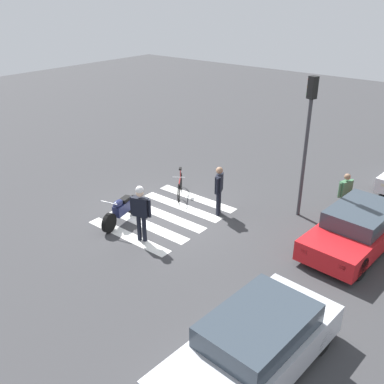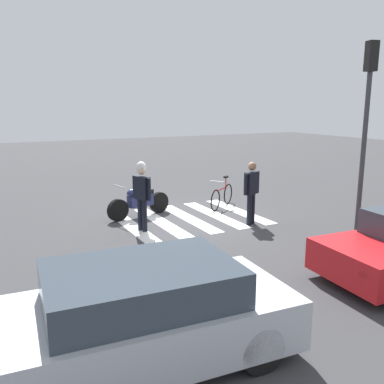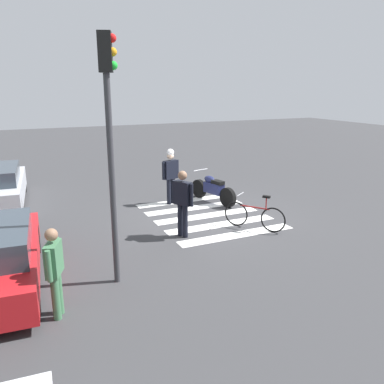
# 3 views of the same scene
# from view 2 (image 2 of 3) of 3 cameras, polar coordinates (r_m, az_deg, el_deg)

# --- Properties ---
(ground_plane) EXTENTS (60.00, 60.00, 0.00)m
(ground_plane) POSITION_cam_2_polar(r_m,az_deg,el_deg) (12.46, -0.47, -3.63)
(ground_plane) COLOR #38383A
(police_motorcycle) EXTENTS (2.13, 0.79, 1.05)m
(police_motorcycle) POSITION_cam_2_polar(r_m,az_deg,el_deg) (12.61, -7.29, -1.36)
(police_motorcycle) COLOR black
(police_motorcycle) RESTS_ON ground_plane
(leaning_bicycle) EXTENTS (1.48, 1.09, 1.01)m
(leaning_bicycle) POSITION_cam_2_polar(r_m,az_deg,el_deg) (13.70, 4.17, -0.55)
(leaning_bicycle) COLOR black
(leaning_bicycle) RESTS_ON ground_plane
(officer_on_foot) EXTENTS (0.35, 0.67, 1.89)m
(officer_on_foot) POSITION_cam_2_polar(r_m,az_deg,el_deg) (11.05, -6.96, 0.19)
(officer_on_foot) COLOR black
(officer_on_foot) RESTS_ON ground_plane
(officer_by_motorcycle) EXTENTS (0.65, 0.40, 1.79)m
(officer_by_motorcycle) POSITION_cam_2_polar(r_m,az_deg,el_deg) (11.73, 8.21, 0.48)
(officer_by_motorcycle) COLOR black
(officer_by_motorcycle) RESTS_ON ground_plane
(crosswalk_stripes) EXTENTS (4.05, 3.42, 0.01)m
(crosswalk_stripes) POSITION_cam_2_polar(r_m,az_deg,el_deg) (12.46, -0.47, -3.61)
(crosswalk_stripes) COLOR silver
(crosswalk_stripes) RESTS_ON ground_plane
(car_silver_sedan) EXTENTS (4.59, 2.14, 1.34)m
(car_silver_sedan) POSITION_cam_2_polar(r_m,az_deg,el_deg) (5.61, -8.61, -16.93)
(car_silver_sedan) COLOR black
(car_silver_sedan) RESTS_ON ground_plane
(traffic_light_pole) EXTENTS (0.30, 0.36, 4.83)m
(traffic_light_pole) POSITION_cam_2_polar(r_m,az_deg,el_deg) (11.08, 22.95, 10.25)
(traffic_light_pole) COLOR #38383D
(traffic_light_pole) RESTS_ON ground_plane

